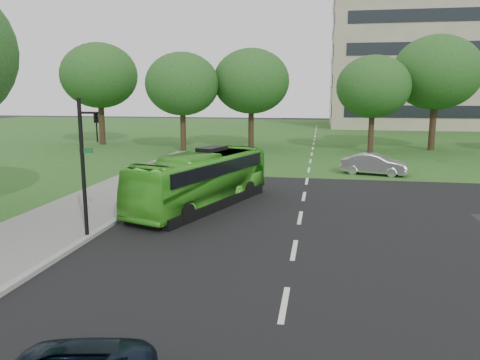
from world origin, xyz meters
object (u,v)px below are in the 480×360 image
(tree_park_a, at_px, (182,84))
(tree_park_d, at_px, (437,73))
(tree_park_b, at_px, (251,81))
(tree_park_f, at_px, (99,76))
(bus, at_px, (202,180))
(office_building, at_px, (475,39))
(traffic_light, at_px, (87,158))
(tree_park_c, at_px, (373,87))
(sedan, at_px, (374,164))

(tree_park_a, bearing_deg, tree_park_d, 10.34)
(tree_park_b, distance_m, tree_park_f, 14.72)
(bus, bearing_deg, office_building, 83.07)
(office_building, height_order, tree_park_f, office_building)
(bus, bearing_deg, traffic_light, -97.81)
(tree_park_d, distance_m, tree_park_f, 30.48)
(tree_park_b, distance_m, bus, 22.50)
(tree_park_b, bearing_deg, tree_park_f, 177.38)
(tree_park_b, relative_size, tree_park_c, 1.10)
(tree_park_c, bearing_deg, tree_park_d, 25.08)
(tree_park_c, xyz_separation_m, traffic_light, (-11.88, -26.09, -2.60))
(tree_park_a, distance_m, traffic_light, 25.22)
(tree_park_f, bearing_deg, bus, -55.08)
(office_building, distance_m, sedan, 49.84)
(tree_park_c, distance_m, traffic_light, 28.78)
(office_building, bearing_deg, tree_park_b, -130.02)
(tree_park_a, distance_m, tree_park_c, 16.02)
(tree_park_a, bearing_deg, office_building, 46.80)
(office_building, relative_size, tree_park_d, 4.08)
(tree_park_c, relative_size, tree_park_f, 0.83)
(tree_park_a, bearing_deg, tree_park_c, 4.90)
(tree_park_a, relative_size, tree_park_b, 0.95)
(tree_park_c, xyz_separation_m, bus, (-9.25, -20.84, -4.24))
(tree_park_c, xyz_separation_m, tree_park_d, (5.42, 2.53, 1.20))
(tree_park_b, height_order, tree_park_f, tree_park_f)
(tree_park_a, relative_size, tree_park_d, 0.85)
(tree_park_f, bearing_deg, tree_park_c, -4.11)
(tree_park_d, bearing_deg, tree_park_f, -178.62)
(traffic_light, bearing_deg, office_building, 40.82)
(office_building, xyz_separation_m, sedan, (-17.96, -44.96, -11.85))
(tree_park_a, xyz_separation_m, traffic_light, (4.08, -24.72, -2.84))
(tree_park_d, xyz_separation_m, sedan, (-6.25, -13.62, -6.00))
(bus, distance_m, traffic_light, 6.09)
(bus, bearing_deg, tree_park_d, 76.70)
(office_building, height_order, tree_park_c, office_building)
(office_building, xyz_separation_m, tree_park_b, (-27.49, -32.74, -6.55))
(tree_park_d, height_order, sedan, tree_park_d)
(tree_park_c, relative_size, sedan, 2.03)
(tree_park_d, bearing_deg, bus, -122.11)
(office_building, bearing_deg, tree_park_a, -133.20)
(bus, bearing_deg, tree_park_f, 143.73)
(tree_park_a, xyz_separation_m, tree_park_b, (5.59, 2.49, 0.26))
(tree_park_a, height_order, traffic_light, tree_park_a)
(sedan, bearing_deg, tree_park_b, 51.57)
(tree_park_b, height_order, tree_park_d, tree_park_d)
(tree_park_a, xyz_separation_m, sedan, (15.13, -9.72, -5.04))
(bus, bearing_deg, tree_park_b, 111.71)
(tree_park_a, height_order, tree_park_f, tree_park_f)
(office_building, relative_size, tree_park_f, 4.16)
(tree_park_a, xyz_separation_m, bus, (6.71, -19.47, -4.48))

